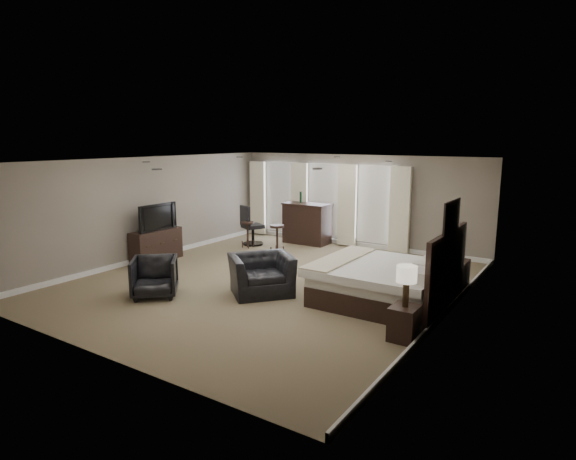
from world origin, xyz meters
The scene contains 16 objects.
room centered at (0.00, 0.00, 1.30)m, with size 7.60×8.60×2.64m.
window_bay centered at (-1.00, 4.11, 1.20)m, with size 5.25×0.20×2.30m.
bed centered at (2.58, 0.13, 0.74)m, with size 2.34×2.23×1.49m, color silver.
nightstand_near centered at (3.47, -1.32, 0.27)m, with size 0.40×0.49×0.53m, color black.
nightstand_far centered at (3.47, 1.58, 0.32)m, with size 0.47×0.58×0.63m, color black.
lamp_near centered at (3.47, -1.32, 0.85)m, with size 0.31×0.31×0.64m, color beige.
lamp_far centered at (3.47, 1.58, 0.98)m, with size 0.34×0.34×0.70m, color beige.
wall_art centered at (3.70, 0.13, 1.75)m, with size 0.04×0.96×0.56m, color slate.
dresser centered at (-3.45, -0.08, 0.40)m, with size 0.44×1.38×0.80m, color black.
tv centered at (-3.45, -0.08, 0.87)m, with size 1.15×0.66×0.15m, color black.
armchair_near centered at (0.30, -0.72, 0.52)m, with size 1.20×0.78×1.05m, color black.
armchair_far centered at (-1.34, -2.01, 0.43)m, with size 0.84×0.78×0.86m, color black.
bar_counter centered at (-1.36, 3.79, 0.60)m, with size 1.37×0.71×1.20m, color black.
bar_stool_left centered at (-2.47, 2.38, 0.37)m, with size 0.35×0.35×0.74m, color black.
bar_stool_right centered at (-1.29, 2.15, 0.40)m, with size 0.38×0.38×0.80m, color black.
desk_chair centered at (-2.55, 2.74, 0.58)m, with size 0.59×0.59×1.16m, color black.
Camera 1 is at (5.80, -8.14, 3.06)m, focal length 30.00 mm.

